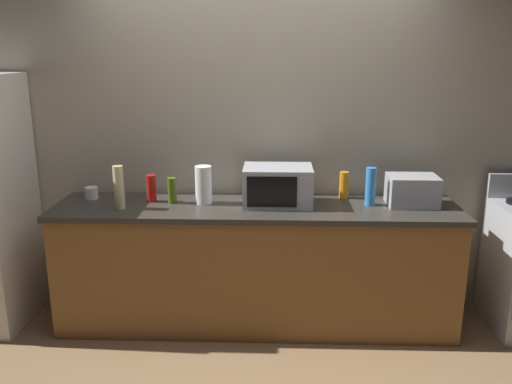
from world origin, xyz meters
name	(u,v)px	position (x,y,z in m)	size (l,w,h in m)	color
ground_plane	(254,351)	(0.00, 0.00, 0.00)	(8.00, 8.00, 0.00)	#93704C
back_wall	(258,133)	(0.00, 0.81, 1.35)	(6.40, 0.10, 2.70)	#B2A893
counter_run	(256,265)	(0.00, 0.40, 0.45)	(2.84, 0.64, 0.90)	brown
microwave	(278,186)	(0.15, 0.45, 1.04)	(0.48, 0.35, 0.27)	#B7BABF
toaster_oven	(412,191)	(1.09, 0.46, 1.01)	(0.34, 0.26, 0.21)	#B7BABF
paper_towel_roll	(203,185)	(-0.37, 0.45, 1.04)	(0.12, 0.12, 0.27)	white
bottle_dish_soap	(344,185)	(0.64, 0.63, 1.00)	(0.07, 0.07, 0.20)	orange
bottle_spray_cleaner	(371,187)	(0.80, 0.45, 1.03)	(0.07, 0.07, 0.27)	#338CE5
bottle_hot_sauce	(151,188)	(-0.75, 0.48, 1.00)	(0.07, 0.07, 0.19)	red
bottle_hand_soap	(119,187)	(-0.93, 0.30, 1.05)	(0.07, 0.07, 0.30)	beige
bottle_olive_oil	(172,190)	(-0.60, 0.45, 0.99)	(0.06, 0.06, 0.18)	#4C6B19
mug_white	(91,193)	(-1.21, 0.54, 0.94)	(0.09, 0.09, 0.09)	white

